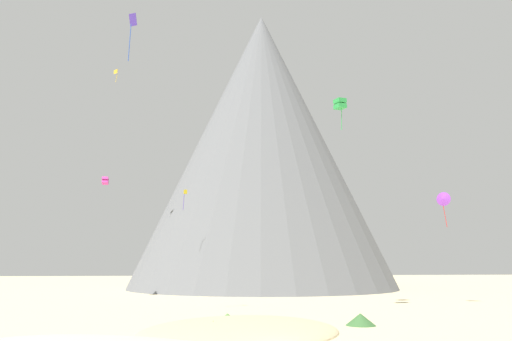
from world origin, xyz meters
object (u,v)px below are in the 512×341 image
at_px(kite_violet_low, 443,199).
at_px(kite_green_high, 340,104).
at_px(kite_indigo_high, 132,26).
at_px(rock_massif, 259,151).
at_px(kite_magenta_mid, 105,181).
at_px(bush_far_left, 227,318).
at_px(kite_gold_high, 116,73).
at_px(bush_near_left, 360,319).
at_px(kite_lime_mid, 226,194).
at_px(bush_near_right, 213,327).
at_px(kite_yellow_mid, 185,196).

xyz_separation_m(kite_violet_low, kite_green_high, (-14.57, -1.45, 12.47)).
bearing_deg(kite_indigo_high, rock_massif, 135.15).
bearing_deg(kite_indigo_high, kite_magenta_mid, 171.46).
bearing_deg(bush_far_left, kite_magenta_mid, 116.71).
bearing_deg(kite_gold_high, kite_magenta_mid, -6.57).
relative_size(kite_violet_low, kite_gold_high, 1.86).
distance_m(bush_near_left, kite_lime_mid, 49.85).
xyz_separation_m(bush_near_left, kite_magenta_mid, (-28.80, 38.59, 18.12)).
distance_m(bush_near_left, kite_gold_high, 67.39).
bearing_deg(kite_indigo_high, kite_green_high, 84.22).
relative_size(bush_near_left, kite_gold_high, 0.99).
bearing_deg(kite_magenta_mid, bush_near_left, 126.28).
distance_m(bush_near_right, kite_magenta_mid, 47.69).
relative_size(rock_massif, kite_violet_low, 13.59).
bearing_deg(kite_green_high, kite_magenta_mid, 38.94).
height_order(bush_near_right, kite_indigo_high, kite_indigo_high).
xyz_separation_m(bush_near_left, bush_far_left, (-10.99, 3.20, -0.08)).
distance_m(bush_far_left, rock_massif, 69.29).
relative_size(kite_yellow_mid, kite_violet_low, 0.75).
height_order(bush_near_right, kite_green_high, kite_green_high).
distance_m(rock_massif, kite_indigo_high, 58.70).
distance_m(bush_near_right, kite_violet_low, 40.99).
xyz_separation_m(rock_massif, kite_gold_high, (-30.05, -18.82, 9.61)).
distance_m(bush_near_left, bush_near_right, 12.71).
bearing_deg(kite_green_high, bush_near_left, 144.91).
bearing_deg(kite_violet_low, bush_far_left, -104.69).
bearing_deg(kite_magenta_mid, kite_yellow_mid, -170.95).
height_order(bush_near_left, kite_violet_low, kite_violet_low).
bearing_deg(kite_yellow_mid, kite_gold_high, -167.56).
distance_m(bush_far_left, kite_green_high, 33.79).
relative_size(bush_near_left, kite_violet_low, 0.53).
distance_m(kite_magenta_mid, kite_green_high, 40.26).
relative_size(bush_near_left, bush_far_left, 1.26).
bearing_deg(kite_lime_mid, bush_near_left, -43.77).
bearing_deg(bush_near_right, bush_near_left, 10.67).
relative_size(bush_near_right, kite_lime_mid, 0.94).
distance_m(bush_far_left, kite_violet_low, 37.08).
xyz_separation_m(bush_far_left, kite_gold_high, (-18.47, 42.31, 40.12)).
xyz_separation_m(bush_far_left, kite_indigo_high, (-10.63, 6.78, 30.92)).
xyz_separation_m(kite_lime_mid, kite_magenta_mid, (-20.44, -7.38, 0.75)).
distance_m(bush_far_left, kite_gold_high, 61.16).
bearing_deg(kite_indigo_high, kite_gold_high, 169.83).
relative_size(rock_massif, kite_magenta_mid, 51.83).
bearing_deg(kite_violet_low, kite_lime_mid, -176.29).
bearing_deg(kite_violet_low, kite_gold_high, -160.74).
xyz_separation_m(bush_near_left, bush_near_right, (-12.49, -2.35, -0.08)).
relative_size(bush_near_right, kite_violet_low, 0.31).
relative_size(kite_gold_high, kite_lime_mid, 1.62).
xyz_separation_m(bush_far_left, kite_lime_mid, (2.63, 42.78, 17.46)).
distance_m(bush_far_left, bush_near_right, 5.75).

